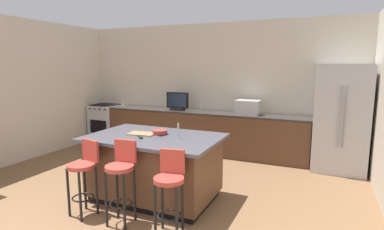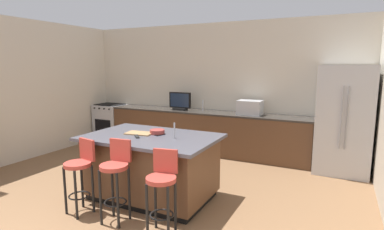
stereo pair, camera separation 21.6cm
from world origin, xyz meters
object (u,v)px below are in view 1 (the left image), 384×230
bar_stool_right (170,186)px  cell_phone (163,135)px  cutting_board (142,134)px  tv_monitor (177,102)px  bar_stool_left (84,171)px  microwave (248,107)px  fruit_bowl (160,132)px  kitchen_island (155,167)px  refrigerator (341,119)px  range_oven (106,123)px  bar_stool_center (121,174)px  tv_remote (140,137)px

bar_stool_right → cell_phone: bar_stool_right is taller
cell_phone → cutting_board: cutting_board is taller
tv_monitor → cutting_board: (0.63, -2.42, -0.17)m
bar_stool_left → cutting_board: bearing=78.4°
microwave → fruit_bowl: microwave is taller
tv_monitor → kitchen_island: bearing=-70.8°
refrigerator → bar_stool_right: size_ratio=1.99×
microwave → cutting_board: (-0.95, -2.47, -0.13)m
range_oven → bar_stool_right: size_ratio=0.97×
cell_phone → kitchen_island: bearing=-117.3°
bar_stool_left → bar_stool_center: size_ratio=0.95×
refrigerator → microwave: (-1.72, 0.09, 0.10)m
bar_stool_right → fruit_bowl: fruit_bowl is taller
kitchen_island → bar_stool_center: 0.78m
refrigerator → bar_stool_left: size_ratio=1.99×
bar_stool_right → tv_remote: size_ratio=5.68×
range_oven → cell_phone: 3.88m
tv_monitor → cutting_board: size_ratio=1.35×
bar_stool_right → cutting_board: size_ratio=2.49×
range_oven → cutting_board: cutting_board is taller
kitchen_island → tv_monitor: bearing=109.2°
bar_stool_left → cell_phone: bar_stool_left is taller
tv_monitor → microwave: bearing=1.9°
kitchen_island → microwave: 2.67m
refrigerator → tv_remote: 3.64m
bar_stool_center → cutting_board: bearing=100.0°
range_oven → bar_stool_center: bar_stool_center is taller
microwave → fruit_bowl: bearing=-107.0°
kitchen_island → cell_phone: (0.09, 0.09, 0.45)m
bar_stool_left → cutting_board: (0.34, 0.82, 0.35)m
kitchen_island → bar_stool_left: 0.98m
cell_phone → microwave: bearing=92.6°
range_oven → cell_phone: bearing=-38.6°
fruit_bowl → tv_remote: 0.33m
refrigerator → tv_monitor: refrigerator is taller
bar_stool_center → kitchen_island: bearing=84.6°
bar_stool_left → bar_stool_center: 0.56m
kitchen_island → cell_phone: cell_phone is taller
bar_stool_center → tv_monitor: bearing=99.6°
bar_stool_center → tv_remote: bar_stool_center is taller
refrigerator → tv_remote: bearing=-135.1°
microwave → kitchen_island: bearing=-106.4°
refrigerator → tv_monitor: size_ratio=3.67×
bar_stool_center → fruit_bowl: bar_stool_center is taller
refrigerator → bar_stool_left: 4.42m
refrigerator → cell_phone: refrigerator is taller
fruit_bowl → cell_phone: (0.08, -0.05, -0.03)m
cell_phone → tv_remote: 0.33m
tv_remote → bar_stool_right: bearing=-83.4°
tv_remote → cutting_board: tv_remote is taller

